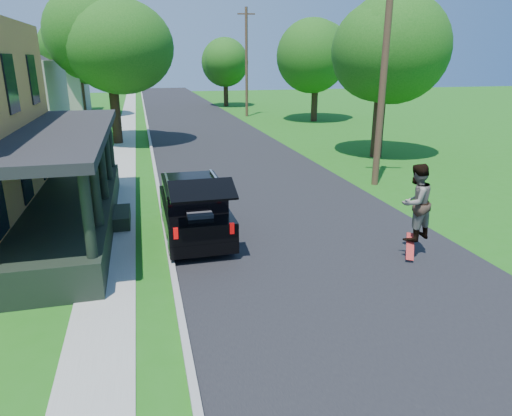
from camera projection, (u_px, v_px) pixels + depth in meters
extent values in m
plane|color=#1D6514|center=(359.00, 292.00, 10.40)|extent=(140.00, 140.00, 0.00)
cube|color=black|center=(216.00, 143.00, 28.83)|extent=(8.00, 120.00, 0.02)
cube|color=#9A9A95|center=(151.00, 146.00, 27.89)|extent=(0.15, 120.00, 0.12)
cube|color=gray|center=(125.00, 147.00, 27.53)|extent=(1.30, 120.00, 0.03)
cube|color=black|center=(73.00, 214.00, 14.21)|extent=(2.40, 10.00, 0.90)
cube|color=black|center=(63.00, 133.00, 13.42)|extent=(2.60, 10.30, 0.25)
cube|color=#A5A092|center=(41.00, 87.00, 43.36)|extent=(8.00, 8.00, 5.00)
pyramid|color=black|center=(33.00, 35.00, 41.90)|extent=(12.78, 12.78, 2.20)
cube|color=black|center=(194.00, 215.00, 13.57)|extent=(1.81, 4.26, 0.82)
cube|color=black|center=(193.00, 193.00, 13.50)|extent=(1.66, 2.65, 0.53)
cube|color=black|center=(192.00, 183.00, 13.41)|extent=(1.70, 2.73, 0.08)
cube|color=black|center=(203.00, 190.00, 11.24)|extent=(1.65, 0.89, 0.37)
cube|color=#313136|center=(200.00, 220.00, 12.31)|extent=(0.68, 0.58, 0.44)
cube|color=silver|center=(168.00, 182.00, 13.22)|extent=(0.07, 2.34, 0.06)
cube|color=silver|center=(216.00, 179.00, 13.55)|extent=(0.07, 2.34, 0.06)
cube|color=#990505|center=(176.00, 233.00, 11.37)|extent=(0.12, 0.06, 0.29)
cube|color=#990505|center=(232.00, 228.00, 11.71)|extent=(0.12, 0.06, 0.29)
cylinder|color=black|center=(165.00, 212.00, 14.78)|extent=(0.24, 0.66, 0.66)
cylinder|color=black|center=(213.00, 209.00, 15.14)|extent=(0.24, 0.66, 0.66)
cylinder|color=black|center=(172.00, 245.00, 12.19)|extent=(0.24, 0.66, 0.66)
cylinder|color=black|center=(229.00, 239.00, 12.56)|extent=(0.24, 0.66, 0.66)
imported|color=black|center=(415.00, 202.00, 11.82)|extent=(1.21, 1.09, 2.05)
cube|color=#AA120E|center=(410.00, 246.00, 11.96)|extent=(0.43, 0.53, 0.61)
cylinder|color=black|center=(116.00, 113.00, 28.23)|extent=(0.75, 0.75, 3.80)
sphere|color=#2E701E|center=(109.00, 47.00, 27.04)|extent=(7.34, 7.34, 5.75)
sphere|color=#2E701E|center=(112.00, 24.00, 26.31)|extent=(6.36, 6.36, 4.98)
sphere|color=#2E701E|center=(103.00, 36.00, 27.29)|extent=(6.52, 6.52, 5.11)
cylinder|color=black|center=(82.00, 95.00, 41.65)|extent=(0.70, 0.70, 3.86)
sphere|color=#2E701E|center=(77.00, 52.00, 40.48)|extent=(6.27, 6.27, 5.46)
sphere|color=#2E701E|center=(79.00, 37.00, 39.83)|extent=(5.43, 5.43, 4.73)
sphere|color=#2E701E|center=(71.00, 45.00, 40.66)|extent=(5.57, 5.57, 4.86)
cylinder|color=black|center=(378.00, 127.00, 24.37)|extent=(0.80, 0.80, 3.26)
sphere|color=#2E701E|center=(383.00, 60.00, 23.31)|extent=(7.07, 7.07, 5.32)
sphere|color=#2E701E|center=(395.00, 35.00, 22.57)|extent=(6.13, 6.13, 4.61)
sphere|color=#2E701E|center=(373.00, 48.00, 23.63)|extent=(6.29, 6.29, 4.73)
cylinder|color=black|center=(314.00, 100.00, 38.57)|extent=(0.71, 0.71, 3.50)
sphere|color=#2E701E|center=(316.00, 55.00, 37.44)|extent=(7.44, 7.44, 5.65)
sphere|color=#2E701E|center=(323.00, 39.00, 37.06)|extent=(6.44, 6.44, 4.89)
sphere|color=#2E701E|center=(309.00, 47.00, 37.26)|extent=(6.61, 6.61, 5.02)
cylinder|color=black|center=(226.00, 91.00, 51.04)|extent=(0.60, 0.60, 3.28)
sphere|color=#2E701E|center=(225.00, 60.00, 50.02)|extent=(5.73, 5.73, 4.93)
sphere|color=#2E701E|center=(229.00, 50.00, 49.59)|extent=(4.97, 4.97, 4.27)
sphere|color=#2E701E|center=(220.00, 55.00, 49.99)|extent=(5.10, 5.10, 4.38)
cylinder|color=#4C3023|center=(384.00, 74.00, 17.96)|extent=(0.34, 0.34, 8.98)
cylinder|color=#4C3023|center=(247.00, 63.00, 41.02)|extent=(0.28, 0.28, 9.40)
cube|color=#4C3023|center=(246.00, 14.00, 39.74)|extent=(1.56, 0.30, 0.12)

